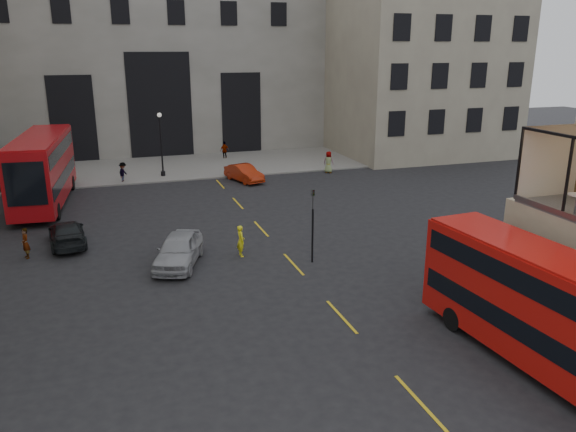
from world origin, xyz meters
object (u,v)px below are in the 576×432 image
object	(u,v)px
bicycle	(174,258)
bus_near	(547,306)
traffic_light_far	(36,170)
pedestrian_d	(329,162)
street_lamp_b	(162,149)
car_c	(67,233)
pedestrian_b	(123,173)
traffic_light_near	(313,216)
car_b	(244,173)
car_a	(179,250)
cyclist	(241,241)
pedestrian_a	(21,175)
pedestrian_c	(225,150)
cafe_table_far	(576,202)
pedestrian_e	(25,243)
bus_far	(43,166)

from	to	relation	value
bicycle	bus_near	bearing A→B (deg)	-137.72
traffic_light_far	pedestrian_d	bearing A→B (deg)	8.12
street_lamp_b	car_c	world-z (taller)	street_lamp_b
street_lamp_b	pedestrian_b	xyz separation A→B (m)	(-3.23, -1.12, -1.56)
traffic_light_near	street_lamp_b	size ratio (longest dim) A/B	0.71
traffic_light_far	car_c	world-z (taller)	traffic_light_far
street_lamp_b	car_b	world-z (taller)	street_lamp_b
car_b	car_a	bearing A→B (deg)	-132.11
cyclist	pedestrian_a	xyz separation A→B (m)	(-12.68, 20.86, -0.03)
traffic_light_far	bicycle	size ratio (longest dim) A/B	2.44
bus_near	traffic_light_near	bearing A→B (deg)	108.70
pedestrian_b	pedestrian_d	world-z (taller)	pedestrian_d
car_b	pedestrian_c	size ratio (longest dim) A/B	2.37
street_lamp_b	pedestrian_a	size ratio (longest dim) A/B	3.34
bus_near	car_c	distance (m)	24.09
traffic_light_far	cyclist	bearing A→B (deg)	-52.41
cyclist	pedestrian_d	distance (m)	21.01
bus_near	car_b	size ratio (longest dim) A/B	2.51
bus_near	pedestrian_b	xyz separation A→B (m)	(-12.13, 32.39, -1.44)
car_a	cafe_table_far	size ratio (longest dim) A/B	5.78
bus_near	pedestrian_d	size ratio (longest dim) A/B	5.52
pedestrian_e	cafe_table_far	xyz separation A→B (m)	(20.22, -14.77, 4.33)
cyclist	cafe_table_far	size ratio (longest dim) A/B	2.07
street_lamp_b	bicycle	distance (m)	20.46
pedestrian_c	cafe_table_far	bearing A→B (deg)	76.24
street_lamp_b	car_c	size ratio (longest dim) A/B	1.18
cyclist	pedestrian_d	xyz separation A→B (m)	(11.97, 17.26, 0.10)
pedestrian_d	pedestrian_e	bearing A→B (deg)	73.23
bus_near	pedestrian_d	distance (m)	31.17
car_c	pedestrian_e	world-z (taller)	pedestrian_e
traffic_light_far	car_a	xyz separation A→B (m)	(7.56, -14.24, -1.63)
cyclist	pedestrian_c	bearing A→B (deg)	-13.95
car_a	pedestrian_b	xyz separation A→B (m)	(-1.80, 19.13, 0.04)
traffic_light_near	pedestrian_e	bearing A→B (deg)	159.47
traffic_light_far	bus_far	size ratio (longest dim) A/B	0.32
bicycle	pedestrian_c	world-z (taller)	pedestrian_c
pedestrian_d	cafe_table_far	size ratio (longest dim) A/B	2.32
traffic_light_far	pedestrian_a	xyz separation A→B (m)	(-1.89, 6.85, -1.63)
pedestrian_e	cafe_table_far	bearing A→B (deg)	30.11
car_a	pedestrian_c	size ratio (longest dim) A/B	2.68
traffic_light_near	pedestrian_d	bearing A→B (deg)	65.53
bus_near	pedestrian_e	xyz separation A→B (m)	(-17.66, 16.66, -1.47)
car_c	pedestrian_a	xyz separation A→B (m)	(-4.04, 16.19, 0.14)
pedestrian_b	pedestrian_d	bearing A→B (deg)	-70.60
traffic_light_near	pedestrian_b	bearing A→B (deg)	111.52
pedestrian_b	car_c	bearing A→B (deg)	-169.36
car_b	bicycle	world-z (taller)	car_b
street_lamp_b	pedestrian_b	world-z (taller)	street_lamp_b
traffic_light_near	pedestrian_e	xyz separation A→B (m)	(-13.77, 5.16, -1.62)
bicycle	pedestrian_d	bearing A→B (deg)	-37.89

